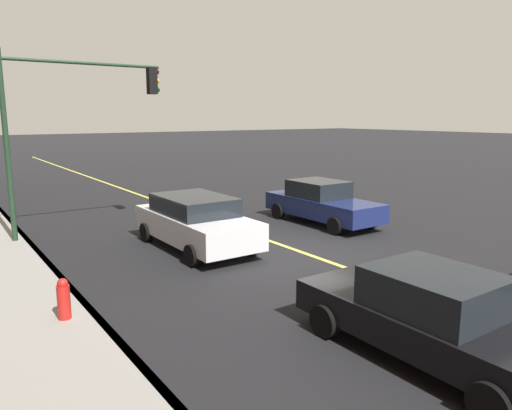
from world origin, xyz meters
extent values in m
plane|color=black|center=(0.00, 0.00, 0.00)|extent=(200.00, 200.00, 0.00)
cube|color=gray|center=(0.00, 7.81, 0.07)|extent=(80.00, 3.03, 0.15)
cube|color=slate|center=(0.00, 6.38, 0.07)|extent=(80.00, 0.16, 0.15)
cube|color=#D8CC4C|center=(0.00, 0.00, 0.01)|extent=(80.00, 0.16, 0.01)
cube|color=navy|center=(2.45, -3.14, 0.63)|extent=(4.73, 1.76, 0.65)
cube|color=black|center=(2.70, -3.14, 1.26)|extent=(1.98, 1.62, 0.61)
cylinder|color=black|center=(0.89, -3.99, 0.30)|extent=(0.60, 0.22, 0.60)
cylinder|color=black|center=(0.89, -2.28, 0.30)|extent=(0.60, 0.22, 0.60)
cylinder|color=black|center=(4.01, -3.99, 0.30)|extent=(0.60, 0.22, 0.60)
cylinder|color=black|center=(4.01, -2.28, 0.30)|extent=(0.60, 0.22, 0.60)
cube|color=black|center=(-6.06, 2.32, 0.58)|extent=(4.67, 1.75, 0.55)
cube|color=black|center=(-6.10, 2.32, 1.17)|extent=(1.93, 1.61, 0.64)
cylinder|color=black|center=(-4.52, 3.18, 0.30)|extent=(0.60, 0.22, 0.60)
cylinder|color=black|center=(-4.52, 1.47, 0.30)|extent=(0.60, 0.22, 0.60)
cylinder|color=black|center=(-7.60, 3.18, 0.30)|extent=(0.60, 0.22, 0.60)
cube|color=silver|center=(2.08, 2.29, 0.67)|extent=(4.72, 1.93, 0.75)
cube|color=black|center=(2.16, 2.29, 1.31)|extent=(2.59, 1.78, 0.53)
cylinder|color=black|center=(3.64, 3.23, 0.30)|extent=(0.60, 0.22, 0.60)
cylinder|color=black|center=(3.64, 1.34, 0.30)|extent=(0.60, 0.22, 0.60)
cylinder|color=black|center=(0.52, 3.23, 0.30)|extent=(0.60, 0.22, 0.60)
cylinder|color=black|center=(0.52, 1.34, 0.30)|extent=(0.60, 0.22, 0.60)
cylinder|color=#1E3823|center=(5.54, 6.70, 2.92)|extent=(0.16, 0.16, 5.84)
cylinder|color=#1E3823|center=(5.54, 4.25, 5.54)|extent=(0.10, 4.91, 0.10)
cube|color=black|center=(5.54, 2.04, 5.09)|extent=(0.28, 0.30, 0.90)
sphere|color=#360605|center=(5.54, 1.86, 5.39)|extent=(0.18, 0.18, 0.18)
sphere|color=gold|center=(5.54, 1.86, 5.09)|extent=(0.18, 0.18, 0.18)
sphere|color=black|center=(5.54, 1.86, 4.79)|extent=(0.18, 0.18, 0.18)
cylinder|color=red|center=(-1.39, 6.90, 0.40)|extent=(0.24, 0.24, 0.80)
sphere|color=red|center=(-1.39, 6.90, 0.84)|extent=(0.20, 0.20, 0.20)
camera|label=1|loc=(-10.49, 8.83, 3.92)|focal=33.94mm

